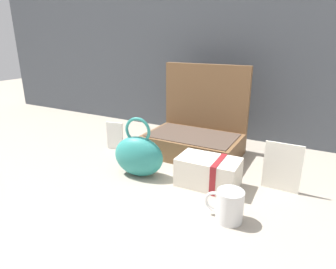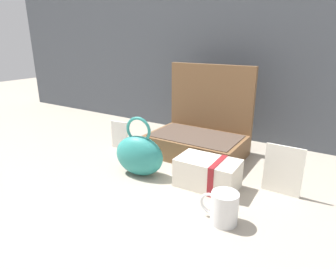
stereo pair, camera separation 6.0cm
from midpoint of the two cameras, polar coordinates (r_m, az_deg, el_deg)
name	(u,v)px [view 1 (the left image)]	position (r m, az deg, el deg)	size (l,w,h in m)	color
ground_plane	(173,176)	(1.08, -0.61, -8.31)	(6.00, 6.00, 0.00)	#9E9384
open_suitcase	(196,134)	(1.27, 4.23, 0.08)	(0.40, 0.27, 0.38)	brown
teal_pouch_handbag	(139,155)	(1.07, -7.47, -4.17)	(0.20, 0.12, 0.23)	teal
cream_toiletry_bag	(209,172)	(1.01, 6.46, -7.46)	(0.21, 0.13, 0.10)	silver
coffee_mug	(229,206)	(0.84, 9.90, -13.77)	(0.11, 0.08, 0.09)	silver
info_card_left	(115,136)	(1.34, -11.76, -0.31)	(0.08, 0.01, 0.13)	white
poster_card_right	(282,167)	(1.02, 20.13, -6.15)	(0.12, 0.01, 0.17)	white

